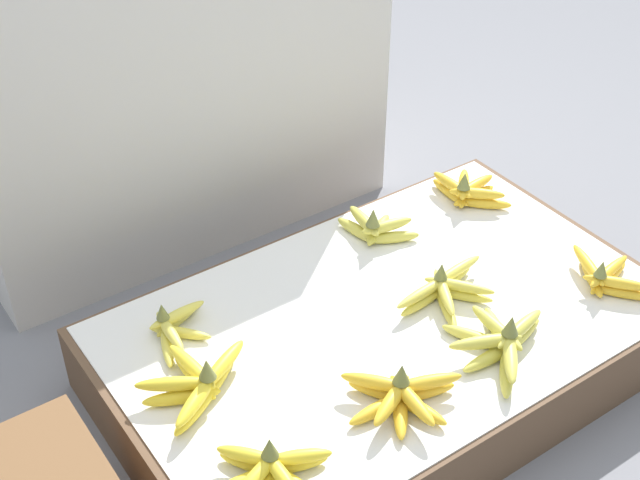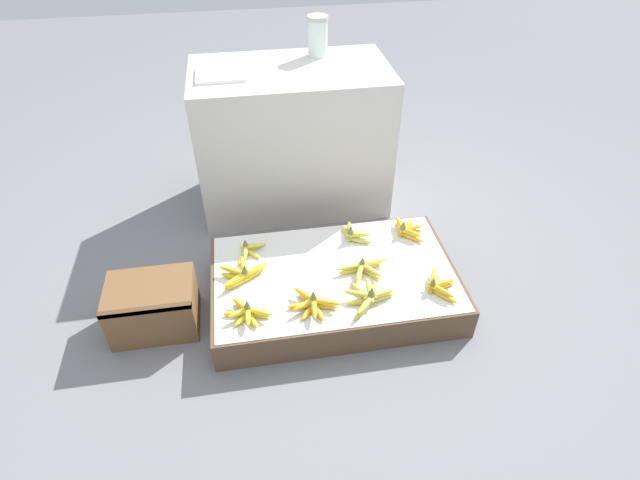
# 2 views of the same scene
# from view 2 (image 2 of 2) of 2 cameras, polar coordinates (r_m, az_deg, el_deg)

# --- Properties ---
(ground_plane) EXTENTS (10.00, 10.00, 0.00)m
(ground_plane) POSITION_cam_2_polar(r_m,az_deg,el_deg) (2.45, 1.57, -6.44)
(ground_plane) COLOR slate
(display_platform) EXTENTS (1.14, 0.70, 0.16)m
(display_platform) POSITION_cam_2_polar(r_m,az_deg,el_deg) (2.39, 1.60, -5.09)
(display_platform) COLOR brown
(display_platform) RESTS_ON ground_plane
(back_vendor_table) EXTENTS (1.04, 0.59, 0.80)m
(back_vendor_table) POSITION_cam_2_polar(r_m,az_deg,el_deg) (2.88, -3.13, 11.47)
(back_vendor_table) COLOR beige
(back_vendor_table) RESTS_ON ground_plane
(wooden_crate) EXTENTS (0.38, 0.27, 0.24)m
(wooden_crate) POSITION_cam_2_polar(r_m,az_deg,el_deg) (2.36, -18.52, -7.18)
(wooden_crate) COLOR brown
(wooden_crate) RESTS_ON ground_plane
(banana_bunch_front_left) EXTENTS (0.21, 0.18, 0.09)m
(banana_bunch_front_left) POSITION_cam_2_polar(r_m,az_deg,el_deg) (2.14, -8.37, -8.19)
(banana_bunch_front_left) COLOR yellow
(banana_bunch_front_left) RESTS_ON display_platform
(banana_bunch_front_midleft) EXTENTS (0.23, 0.20, 0.10)m
(banana_bunch_front_midleft) POSITION_cam_2_polar(r_m,az_deg,el_deg) (2.15, -0.87, -7.29)
(banana_bunch_front_midleft) COLOR gold
(banana_bunch_front_midleft) RESTS_ON display_platform
(banana_bunch_front_midright) EXTENTS (0.23, 0.23, 0.10)m
(banana_bunch_front_midright) POSITION_cam_2_polar(r_m,az_deg,el_deg) (2.19, 5.58, -6.50)
(banana_bunch_front_midright) COLOR gold
(banana_bunch_front_midright) RESTS_ON display_platform
(banana_bunch_front_right) EXTENTS (0.15, 0.22, 0.08)m
(banana_bunch_front_right) POSITION_cam_2_polar(r_m,az_deg,el_deg) (2.29, 13.37, -5.10)
(banana_bunch_front_right) COLOR gold
(banana_bunch_front_right) RESTS_ON display_platform
(banana_bunch_middle_left) EXTENTS (0.23, 0.20, 0.10)m
(banana_bunch_middle_left) POSITION_cam_2_polar(r_m,az_deg,el_deg) (2.31, -8.81, -3.78)
(banana_bunch_middle_left) COLOR yellow
(banana_bunch_middle_left) RESTS_ON display_platform
(banana_bunch_middle_midright) EXTENTS (0.25, 0.16, 0.08)m
(banana_bunch_middle_midright) POSITION_cam_2_polar(r_m,az_deg,el_deg) (2.32, 4.93, -3.28)
(banana_bunch_middle_midright) COLOR #DBCC4C
(banana_bunch_middle_midright) RESTS_ON display_platform
(banana_bunch_back_left) EXTENTS (0.15, 0.15, 0.08)m
(banana_bunch_back_left) POSITION_cam_2_polar(r_m,az_deg,el_deg) (2.44, -8.13, -1.13)
(banana_bunch_back_left) COLOR #DBCC4C
(banana_bunch_back_left) RESTS_ON display_platform
(banana_bunch_back_midright) EXTENTS (0.13, 0.17, 0.10)m
(banana_bunch_back_midright) POSITION_cam_2_polar(r_m,az_deg,el_deg) (2.50, 3.88, 0.69)
(banana_bunch_back_midright) COLOR gold
(banana_bunch_back_midright) RESTS_ON display_platform
(banana_bunch_back_right) EXTENTS (0.14, 0.20, 0.09)m
(banana_bunch_back_right) POSITION_cam_2_polar(r_m,az_deg,el_deg) (2.57, 9.86, 1.21)
(banana_bunch_back_right) COLOR gold
(banana_bunch_back_right) RESTS_ON display_platform
(glass_jar) EXTENTS (0.11, 0.11, 0.21)m
(glass_jar) POSITION_cam_2_polar(r_m,az_deg,el_deg) (2.85, -0.27, 22.28)
(glass_jar) COLOR silver
(glass_jar) RESTS_ON back_vendor_table
(foam_tray_white) EXTENTS (0.25, 0.21, 0.02)m
(foam_tray_white) POSITION_cam_2_polar(r_m,az_deg,el_deg) (2.66, -11.25, 18.11)
(foam_tray_white) COLOR white
(foam_tray_white) RESTS_ON back_vendor_table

